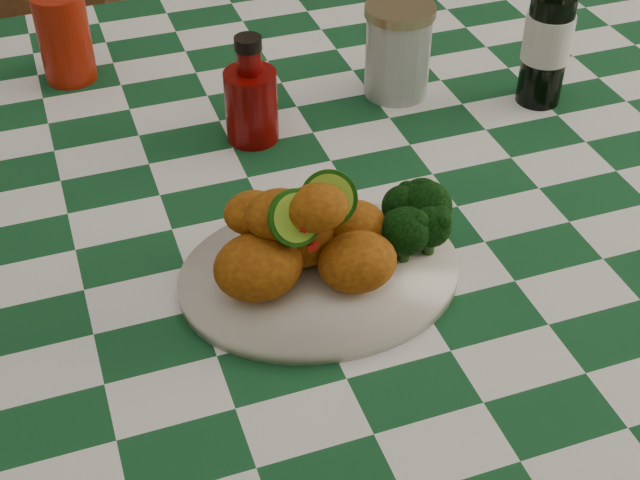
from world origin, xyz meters
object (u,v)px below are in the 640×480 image
object	(u,v)px
fried_chicken_pile	(314,229)
wooden_chair_left	(51,144)
ketchup_bottle	(251,89)
dining_table	(262,400)
wooden_chair_right	(287,67)
beer_bottle	(550,24)
plate	(320,276)
mason_jar	(398,50)
red_tumbler	(64,38)

from	to	relation	value
fried_chicken_pile	wooden_chair_left	xyz separation A→B (m)	(-0.23, 0.91, -0.43)
ketchup_bottle	dining_table	bearing A→B (deg)	-110.60
dining_table	wooden_chair_right	distance (m)	0.78
beer_bottle	wooden_chair_right	world-z (taller)	wooden_chair_right
ketchup_bottle	beer_bottle	size ratio (longest dim) A/B	0.63
plate	mason_jar	bearing A→B (deg)	55.68
wooden_chair_right	wooden_chair_left	bearing A→B (deg)	-179.64
mason_jar	plate	bearing A→B (deg)	-124.32
dining_table	ketchup_bottle	size ratio (longest dim) A/B	12.31
red_tumbler	wooden_chair_left	distance (m)	0.59
red_tumbler	wooden_chair_left	bearing A→B (deg)	97.07
mason_jar	beer_bottle	bearing A→B (deg)	-25.71
wooden_chair_right	mason_jar	bearing A→B (deg)	-93.86
fried_chicken_pile	beer_bottle	xyz separation A→B (m)	(0.39, 0.24, 0.04)
wooden_chair_left	red_tumbler	bearing A→B (deg)	-94.08
dining_table	wooden_chair_left	xyz separation A→B (m)	(-0.21, 0.71, 0.04)
plate	ketchup_bottle	xyz separation A→B (m)	(0.01, 0.28, 0.06)
beer_bottle	wooden_chair_right	xyz separation A→B (m)	(-0.13, 0.68, -0.39)
beer_bottle	wooden_chair_left	world-z (taller)	beer_bottle
plate	beer_bottle	size ratio (longest dim) A/B	1.31
beer_bottle	wooden_chair_right	distance (m)	0.79
red_tumbler	wooden_chair_right	xyz separation A→B (m)	(0.43, 0.42, -0.34)
beer_bottle	wooden_chair_right	size ratio (longest dim) A/B	0.21
red_tumbler	mason_jar	size ratio (longest dim) A/B	0.98
ketchup_bottle	mason_jar	bearing A→B (deg)	11.73
plate	beer_bottle	world-z (taller)	beer_bottle
wooden_chair_left	plate	bearing A→B (deg)	-86.84
mason_jar	beer_bottle	distance (m)	0.19
fried_chicken_pile	wooden_chair_right	bearing A→B (deg)	74.30
dining_table	red_tumbler	xyz separation A→B (m)	(-0.16, 0.30, 0.45)
dining_table	wooden_chair_left	bearing A→B (deg)	106.56
fried_chicken_pile	red_tumbler	distance (m)	0.53
mason_jar	wooden_chair_left	world-z (taller)	mason_jar
plate	wooden_chair_right	bearing A→B (deg)	74.64
ketchup_bottle	wooden_chair_right	distance (m)	0.77
red_tumbler	mason_jar	xyz separation A→B (m)	(0.40, -0.18, 0.00)
dining_table	plate	size ratio (longest dim) A/B	5.90
red_tumbler	wooden_chair_right	size ratio (longest dim) A/B	0.12
mason_jar	beer_bottle	world-z (taller)	beer_bottle
ketchup_bottle	wooden_chair_right	world-z (taller)	wooden_chair_right
plate	wooden_chair_right	distance (m)	1.00
ketchup_bottle	wooden_chair_right	xyz separation A→B (m)	(0.24, 0.64, -0.35)
wooden_chair_right	beer_bottle	bearing A→B (deg)	-79.61
red_tumbler	mason_jar	world-z (taller)	mason_jar
ketchup_bottle	wooden_chair_left	size ratio (longest dim) A/B	0.16
red_tumbler	ketchup_bottle	world-z (taller)	ketchup_bottle
dining_table	red_tumbler	size ratio (longest dim) A/B	13.90
plate	wooden_chair_left	bearing A→B (deg)	104.30
fried_chicken_pile	ketchup_bottle	world-z (taller)	ketchup_bottle
plate	mason_jar	world-z (taller)	mason_jar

